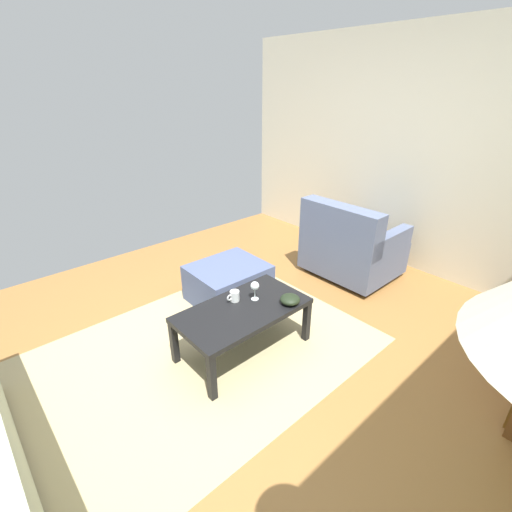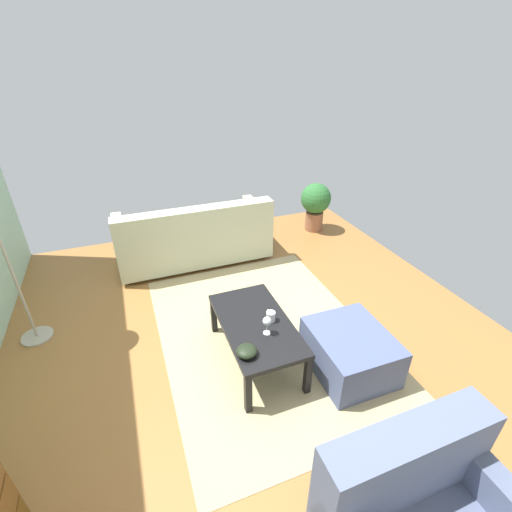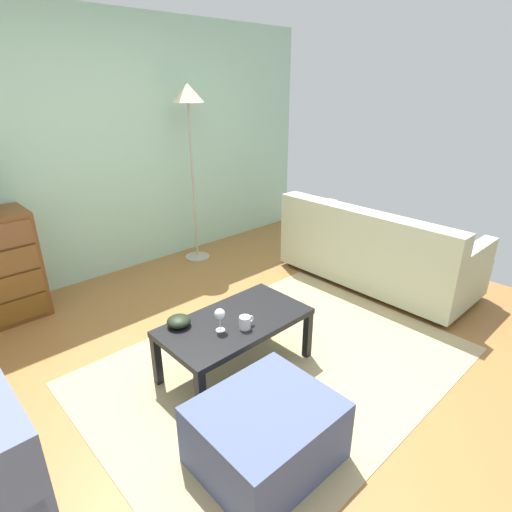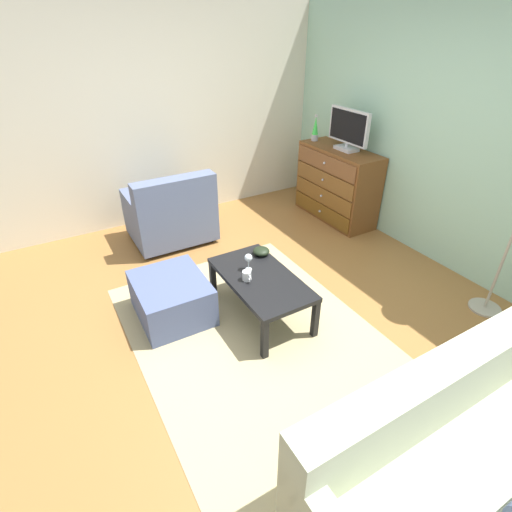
% 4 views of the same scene
% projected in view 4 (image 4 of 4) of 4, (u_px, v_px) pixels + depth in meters
% --- Properties ---
extents(ground_plane, '(5.54, 4.87, 0.05)m').
position_uv_depth(ground_plane, '(264.00, 318.00, 3.55)').
color(ground_plane, olive).
extents(wall_accent_rear, '(5.54, 0.12, 2.52)m').
position_uv_depth(wall_accent_rear, '(457.00, 144.00, 3.82)').
color(wall_accent_rear, '#9DC7AC').
rests_on(wall_accent_rear, ground_plane).
extents(wall_plain_left, '(0.12, 4.87, 2.52)m').
position_uv_depth(wall_plain_left, '(158.00, 119.00, 4.75)').
color(wall_plain_left, beige).
rests_on(wall_plain_left, ground_plane).
extents(area_rug, '(2.60, 1.90, 0.01)m').
position_uv_depth(area_rug, '(256.00, 337.00, 3.31)').
color(area_rug, tan).
rests_on(area_rug, ground_plane).
extents(dresser, '(1.15, 0.49, 0.93)m').
position_uv_depth(dresser, '(337.00, 184.00, 5.06)').
color(dresser, brown).
rests_on(dresser, ground_plane).
extents(tv, '(0.64, 0.18, 0.48)m').
position_uv_depth(tv, '(348.00, 129.00, 4.65)').
color(tv, silver).
rests_on(tv, dresser).
extents(lava_lamp, '(0.09, 0.09, 0.33)m').
position_uv_depth(lava_lamp, '(315.00, 129.00, 5.08)').
color(lava_lamp, '#B7B7BC').
rests_on(lava_lamp, dresser).
extents(coffee_table, '(1.02, 0.55, 0.40)m').
position_uv_depth(coffee_table, '(261.00, 281.00, 3.39)').
color(coffee_table, black).
rests_on(coffee_table, ground_plane).
extents(wine_glass, '(0.07, 0.07, 0.16)m').
position_uv_depth(wine_glass, '(248.00, 258.00, 3.40)').
color(wine_glass, silver).
rests_on(wine_glass, coffee_table).
extents(mug, '(0.11, 0.08, 0.08)m').
position_uv_depth(mug, '(247.00, 276.00, 3.30)').
color(mug, silver).
rests_on(mug, coffee_table).
extents(bowl_decorative, '(0.16, 0.16, 0.07)m').
position_uv_depth(bowl_decorative, '(261.00, 251.00, 3.66)').
color(bowl_decorative, black).
rests_on(bowl_decorative, coffee_table).
extents(couch_large, '(0.85, 1.87, 0.81)m').
position_uv_depth(couch_large, '(464.00, 463.00, 2.04)').
color(couch_large, '#332319').
rests_on(couch_large, ground_plane).
extents(armchair, '(0.80, 0.91, 0.86)m').
position_uv_depth(armchair, '(171.00, 215.00, 4.56)').
color(armchair, '#332319').
rests_on(armchair, ground_plane).
extents(ottoman, '(0.71, 0.61, 0.37)m').
position_uv_depth(ottoman, '(172.00, 298.00, 3.47)').
color(ottoman, '#49557D').
rests_on(ottoman, ground_plane).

